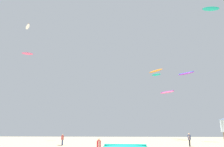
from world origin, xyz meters
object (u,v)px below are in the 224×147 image
(person_midground, at_px, (189,139))
(kite_grounded_near, at_px, (125,147))
(kite_aloft_6, at_px, (156,71))
(kite_aloft_4, at_px, (186,73))
(kite_aloft_5, at_px, (156,75))
(person_foreground, at_px, (99,146))
(person_left, at_px, (62,139))
(kite_aloft_1, at_px, (167,92))
(kite_aloft_0, at_px, (27,54))
(kite_aloft_3, at_px, (28,27))
(kite_aloft_2, at_px, (211,9))

(person_midground, distance_m, kite_grounded_near, 10.31)
(kite_aloft_6, bearing_deg, kite_aloft_4, -71.71)
(kite_aloft_4, bearing_deg, kite_aloft_5, 148.44)
(person_foreground, relative_size, kite_aloft_6, 0.36)
(kite_aloft_5, bearing_deg, person_foreground, -107.74)
(kite_aloft_4, xyz_separation_m, kite_aloft_5, (-5.36, 3.29, 0.64))
(person_foreground, distance_m, person_left, 15.83)
(kite_aloft_4, relative_size, kite_aloft_6, 0.75)
(person_left, xyz_separation_m, kite_aloft_1, (18.62, 16.92, 9.50))
(kite_grounded_near, bearing_deg, kite_aloft_5, 71.79)
(person_foreground, distance_m, kite_aloft_5, 30.96)
(kite_grounded_near, xyz_separation_m, kite_aloft_4, (11.84, 16.40, 12.60))
(person_midground, bearing_deg, kite_aloft_5, -61.21)
(kite_aloft_0, height_order, kite_aloft_6, kite_aloft_0)
(person_left, height_order, kite_aloft_0, kite_aloft_0)
(kite_aloft_1, bearing_deg, kite_grounded_near, -111.28)
(kite_aloft_0, relative_size, kite_aloft_6, 0.59)
(person_left, distance_m, kite_grounded_near, 11.62)
(kite_aloft_3, bearing_deg, kite_aloft_4, 24.64)
(person_foreground, height_order, person_left, person_left)
(kite_grounded_near, relative_size, kite_aloft_4, 1.65)
(kite_grounded_near, bearing_deg, person_foreground, -106.44)
(person_midground, height_order, kite_aloft_1, kite_aloft_1)
(kite_aloft_0, xyz_separation_m, kite_aloft_6, (29.24, 10.61, -1.72))
(kite_aloft_2, relative_size, kite_aloft_4, 1.11)
(kite_aloft_2, xyz_separation_m, kite_aloft_4, (-6.49, -0.80, -14.28))
(kite_aloft_3, relative_size, kite_aloft_4, 0.67)
(kite_aloft_2, bearing_deg, person_foreground, -129.94)
(kite_aloft_0, height_order, kite_aloft_1, kite_aloft_0)
(person_foreground, xyz_separation_m, kite_aloft_4, (13.97, 23.63, 12.00))
(kite_aloft_5, bearing_deg, kite_aloft_3, -144.01)
(kite_aloft_4, distance_m, kite_aloft_5, 6.32)
(kite_grounded_near, height_order, kite_aloft_0, kite_aloft_0)
(person_midground, relative_size, kite_aloft_3, 0.82)
(kite_aloft_0, relative_size, kite_aloft_3, 1.17)
(kite_aloft_2, relative_size, kite_aloft_5, 1.78)
(person_left, height_order, kite_aloft_1, kite_aloft_1)
(person_left, bearing_deg, kite_aloft_6, 20.27)
(kite_aloft_0, bearing_deg, kite_grounded_near, -40.61)
(kite_aloft_1, relative_size, kite_aloft_5, 1.86)
(kite_grounded_near, xyz_separation_m, kite_aloft_3, (-15.00, 4.09, 17.52))
(person_left, xyz_separation_m, kite_aloft_3, (-5.65, -2.77, 16.89))
(person_foreground, height_order, kite_aloft_2, kite_aloft_2)
(person_foreground, distance_m, kite_aloft_2, 41.30)
(kite_aloft_1, height_order, kite_aloft_4, kite_aloft_4)
(person_foreground, xyz_separation_m, kite_aloft_6, (9.76, 36.37, 15.95))
(kite_aloft_0, relative_size, kite_aloft_4, 0.78)
(person_foreground, xyz_separation_m, kite_aloft_1, (11.39, 31.00, 9.53))
(kite_grounded_near, relative_size, kite_aloft_2, 1.49)
(person_midground, xyz_separation_m, kite_aloft_0, (-30.29, 13.00, 17.54))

